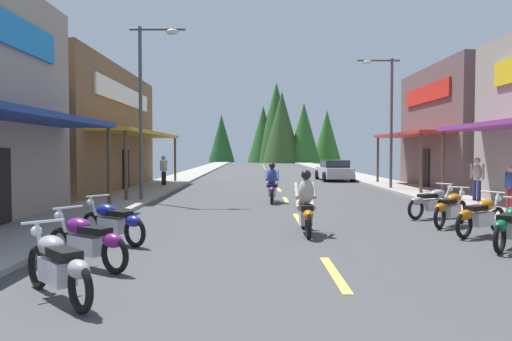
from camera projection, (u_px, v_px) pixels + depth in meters
The scene contains 22 objects.
ground at pixel (272, 180), 34.91m from camera, with size 10.74×98.37×0.10m, color #424244.
sidewalk_left at pixel (178, 179), 34.87m from camera, with size 2.53×98.37×0.12m, color #9E9991.
sidewalk_right at pixel (366, 179), 34.94m from camera, with size 2.53×98.37×0.12m, color #9E9991.
centerline_dashes at pixel (271, 177), 37.59m from camera, with size 0.16×72.23×0.01m.
storefront_left_far at pixel (38, 130), 25.19m from camera, with size 10.75×13.88×6.20m.
storefront_right_far at pixel (491, 128), 26.36m from camera, with size 8.80×9.17×6.48m.
streetlamp_left at pixel (148, 90), 19.37m from camera, with size 2.18×0.30×6.87m.
streetlamp_right at pixel (385, 106), 25.40m from camera, with size 2.18×0.30×6.75m.
motorcycle_parked_right_2 at pixel (510, 225), 10.24m from camera, with size 1.52×1.65×1.04m.
motorcycle_parked_right_3 at pixel (481, 215), 11.80m from camera, with size 1.79×1.34×1.04m.
motorcycle_parked_right_4 at pixel (451, 208), 13.35m from camera, with size 1.53×1.63×1.04m.
motorcycle_parked_right_5 at pixel (432, 202), 14.89m from camera, with size 1.90×1.17×1.04m.
motorcycle_parked_left_0 at pixel (58, 265), 6.68m from camera, with size 1.52×1.65×1.04m.
motorcycle_parked_left_1 at pixel (87, 240), 8.53m from camera, with size 1.81×1.31×1.04m.
motorcycle_parked_left_2 at pixel (113, 221), 10.80m from camera, with size 1.78×1.36×1.04m.
rider_cruising_lead at pixel (306, 207), 12.03m from camera, with size 0.60×2.14×1.57m.
rider_cruising_trailing at pixel (272, 186), 19.41m from camera, with size 0.60×2.14×1.57m.
pedestrian_by_shop at pixel (511, 186), 15.94m from camera, with size 0.30×0.57×1.56m.
pedestrian_browsing at pixel (164, 169), 27.36m from camera, with size 0.40×0.51×1.75m.
pedestrian_waiting at pixel (477, 177), 19.08m from camera, with size 0.42×0.47×1.77m.
parked_car_curbside at pixel (334, 171), 33.65m from camera, with size 2.21×4.37×1.40m.
treeline_backdrop at pixel (280, 129), 84.84m from camera, with size 23.56×10.22×13.78m.
Camera 1 is at (-1.34, -0.66, 2.03)m, focal length 34.73 mm.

